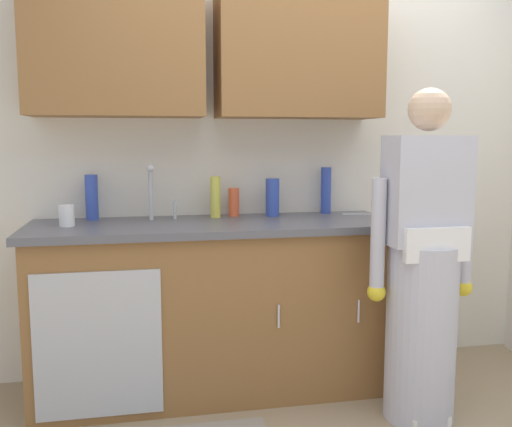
% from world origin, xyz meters
% --- Properties ---
extents(kitchen_wall_with_uppers, '(4.80, 0.44, 2.70)m').
position_xyz_m(kitchen_wall_with_uppers, '(-0.14, 0.99, 1.48)').
color(kitchen_wall_with_uppers, silver).
rests_on(kitchen_wall_with_uppers, ground).
extents(counter_cabinet, '(1.90, 0.62, 0.90)m').
position_xyz_m(counter_cabinet, '(-0.55, 0.70, 0.45)').
color(counter_cabinet, brown).
rests_on(counter_cabinet, ground).
extents(countertop, '(1.96, 0.66, 0.04)m').
position_xyz_m(countertop, '(-0.55, 0.70, 0.92)').
color(countertop, '#595960').
rests_on(countertop, counter_cabinet).
extents(sink, '(0.50, 0.36, 0.35)m').
position_xyz_m(sink, '(-0.84, 0.71, 0.93)').
color(sink, '#B7BABF').
rests_on(sink, counter_cabinet).
extents(person_at_sink, '(0.55, 0.34, 1.62)m').
position_xyz_m(person_at_sink, '(0.40, 0.17, 0.69)').
color(person_at_sink, white).
rests_on(person_at_sink, ground).
extents(bottle_water_tall, '(0.06, 0.06, 0.16)m').
position_xyz_m(bottle_water_tall, '(-0.41, 0.91, 1.02)').
color(bottle_water_tall, '#E05933').
rests_on(bottle_water_tall, countertop).
extents(bottle_cleaner_spray, '(0.06, 0.06, 0.28)m').
position_xyz_m(bottle_cleaner_spray, '(0.15, 0.93, 1.08)').
color(bottle_cleaner_spray, '#334CB2').
rests_on(bottle_cleaner_spray, countertop).
extents(bottle_soap, '(0.08, 0.08, 0.22)m').
position_xyz_m(bottle_soap, '(-0.19, 0.87, 1.05)').
color(bottle_soap, '#334CB2').
rests_on(bottle_soap, countertop).
extents(bottle_water_short, '(0.07, 0.07, 0.25)m').
position_xyz_m(bottle_water_short, '(-1.20, 0.91, 1.06)').
color(bottle_water_short, '#334CB2').
rests_on(bottle_water_short, countertop).
extents(bottle_dish_liquid, '(0.06, 0.06, 0.23)m').
position_xyz_m(bottle_dish_liquid, '(-0.52, 0.87, 1.06)').
color(bottle_dish_liquid, '#D8D14C').
rests_on(bottle_dish_liquid, countertop).
extents(cup_by_sink, '(0.08, 0.08, 0.11)m').
position_xyz_m(cup_by_sink, '(-1.31, 0.69, 0.99)').
color(cup_by_sink, white).
rests_on(cup_by_sink, countertop).
extents(knife_on_counter, '(0.24, 0.09, 0.01)m').
position_xyz_m(knife_on_counter, '(0.35, 0.83, 0.94)').
color(knife_on_counter, silver).
rests_on(knife_on_counter, countertop).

